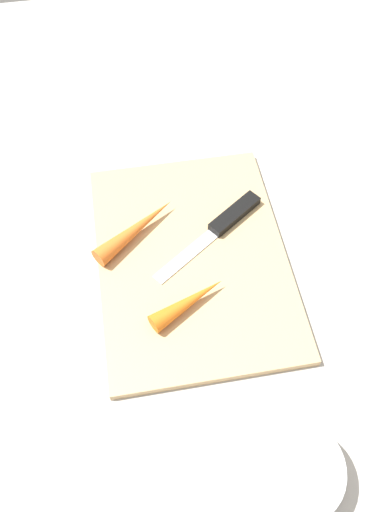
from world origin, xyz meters
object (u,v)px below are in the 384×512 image
object	(u,v)px
carrot_short	(188,302)
carrot_long	(136,229)
cutting_board	(192,258)
small_bowl	(291,472)
knife	(228,219)

from	to	relation	value
carrot_short	carrot_long	size ratio (longest dim) A/B	0.79
cutting_board	carrot_short	distance (m)	0.08
carrot_long	small_bowl	world-z (taller)	small_bowl
carrot_short	carrot_long	distance (m)	0.14
knife	carrot_long	size ratio (longest dim) A/B	1.25
cutting_board	carrot_long	distance (m)	0.09
carrot_short	small_bowl	distance (m)	0.23
cutting_board	small_bowl	distance (m)	0.30
knife	small_bowl	distance (m)	0.35
cutting_board	carrot_long	size ratio (longest dim) A/B	2.58
knife	small_bowl	bearing A→B (deg)	53.69
knife	carrot_short	bearing A→B (deg)	22.42
carrot_short	carrot_long	world-z (taller)	carrot_long
knife	carrot_long	distance (m)	0.13
cutting_board	small_bowl	bearing A→B (deg)	-169.24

